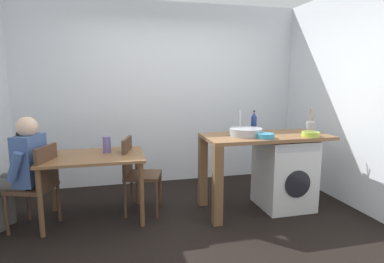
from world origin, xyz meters
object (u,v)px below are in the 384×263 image
seated_person (22,167)px  vase (107,145)px  bottle_tall_green (254,122)px  mixing_bowl (265,136)px  chair_opposite (137,171)px  colander (310,134)px  washing_machine (284,173)px  dining_table (93,164)px  chair_person_seat (38,183)px  utensil_crock (310,127)px

seated_person → vase: seated_person is taller
bottle_tall_green → mixing_bowl: (-0.08, -0.48, -0.09)m
seated_person → chair_opposite: bearing=-63.8°
colander → washing_machine: bearing=130.7°
washing_machine → vase: bearing=171.8°
bottle_tall_green → mixing_bowl: 0.49m
chair_opposite → dining_table: bearing=-66.6°
dining_table → chair_person_seat: bearing=-167.2°
chair_person_seat → washing_machine: 2.81m
dining_table → colander: colander is taller
dining_table → chair_person_seat: (-0.55, -0.12, -0.14)m
utensil_crock → bottle_tall_green: bearing=161.1°
bottle_tall_green → chair_opposite: bearing=-179.7°
seated_person → bottle_tall_green: (2.67, 0.15, 0.37)m
dining_table → seated_person: seated_person is taller
washing_machine → colander: bearing=-49.3°
chair_person_seat → mixing_bowl: bearing=-77.1°
dining_table → vase: vase is taller
chair_opposite → utensil_crock: bearing=99.3°
chair_person_seat → washing_machine: chair_person_seat is taller
colander → vase: colander is taller
washing_machine → bottle_tall_green: bottle_tall_green is taller
chair_person_seat → colander: colander is taller
washing_machine → vase: (-2.11, 0.30, 0.40)m
mixing_bowl → colander: 0.56m
seated_person → washing_machine: seated_person is taller
chair_opposite → mixing_bowl: mixing_bowl is taller
chair_opposite → vase: 0.46m
seated_person → mixing_bowl: (2.59, -0.33, 0.28)m
dining_table → chair_opposite: size_ratio=1.22×
seated_person → colander: (3.15, -0.35, 0.28)m
washing_machine → mixing_bowl: bearing=-152.1°
seated_person → colander: size_ratio=6.00×
utensil_crock → vase: 2.49m
dining_table → washing_machine: size_ratio=1.28×
bottle_tall_green → vase: bearing=179.3°
chair_person_seat → seated_person: (-0.15, 0.05, 0.16)m
chair_opposite → colander: size_ratio=4.50×
chair_opposite → vase: size_ratio=4.78×
vase → seated_person: bearing=-168.6°
chair_opposite → chair_person_seat: bearing=-64.2°
bottle_tall_green → colander: 0.70m
colander → utensil_crock: bearing=56.3°
chair_opposite → washing_machine: chair_opposite is taller
dining_table → colander: size_ratio=5.50×
dining_table → chair_person_seat: 0.58m
chair_opposite → vase: (-0.33, 0.03, 0.33)m
chair_person_seat → vase: (0.70, 0.22, 0.33)m
chair_person_seat → chair_opposite: bearing=-59.9°
chair_person_seat → chair_opposite: same height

